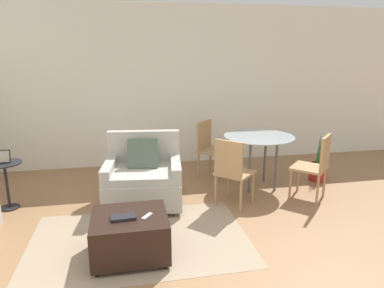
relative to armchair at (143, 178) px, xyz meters
name	(u,v)px	position (x,y,z in m)	size (l,w,h in m)	color
ground_plane	(202,286)	(0.38, -1.79, -0.35)	(20.00, 20.00, 0.00)	#936B47
wall_back	(157,87)	(0.38, 1.73, 1.03)	(12.00, 0.06, 2.75)	white
area_rug	(140,239)	(-0.10, -0.93, -0.35)	(2.29, 1.50, 0.01)	gray
armchair	(143,178)	(0.00, 0.00, 0.00)	(1.06, 0.95, 0.92)	#B2ADA3
ottoman	(130,234)	(-0.20, -1.21, -0.12)	(0.72, 0.64, 0.43)	black
book_stack	(124,217)	(-0.25, -1.26, 0.09)	(0.24, 0.13, 0.03)	black
tv_remote_primary	(147,216)	(-0.04, -1.26, 0.08)	(0.12, 0.13, 0.01)	#B7B7BC
side_table	(6,177)	(-1.70, 0.18, 0.08)	(0.41, 0.41, 0.61)	black
picture_frame	(3,157)	(-1.70, 0.18, 0.34)	(0.17, 0.06, 0.16)	black
dining_table	(259,143)	(1.68, 0.27, 0.33)	(1.01, 1.01, 0.78)	#99A8AD
dining_chair_near_left	(232,168)	(1.10, -0.32, 0.17)	(0.59, 0.59, 0.90)	tan
dining_chair_near_right	(316,163)	(2.27, -0.32, 0.17)	(0.59, 0.59, 0.90)	tan
dining_chair_far_left	(210,145)	(1.10, 0.85, 0.17)	(0.59, 0.59, 0.90)	tan
potted_plant_small	(318,169)	(2.73, 0.34, -0.17)	(0.27, 0.27, 0.76)	maroon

